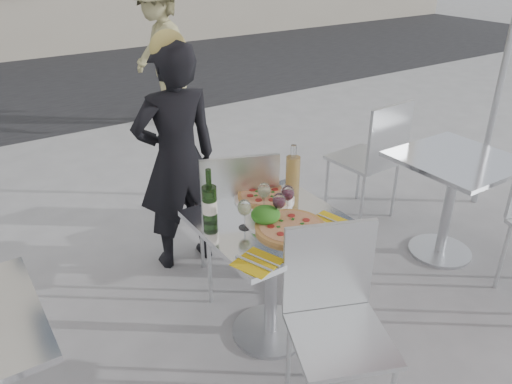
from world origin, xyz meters
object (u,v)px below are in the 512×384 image
sugar_shaker (287,196)px  napkin_right (328,222)px  chair_near (335,309)px  woman_diner (177,160)px  main_table (271,255)px  wineglass_red_a (279,202)px  wineglass_white_a (244,209)px  side_chair_rfar (375,152)px  wineglass_white_b (264,191)px  pizza_near (290,227)px  salad_plate (266,216)px  side_table_right (452,186)px  chair_far (237,211)px  wineglass_red_b (288,194)px  pedestrian_b (161,54)px  napkin_left (257,262)px  pizza_far (264,197)px  carafe (293,174)px  wine_bottle (210,202)px

sugar_shaker → napkin_right: (0.06, -0.27, -0.05)m
chair_near → woman_diner: bearing=114.4°
napkin_right → main_table: bearing=127.8°
wineglass_red_a → woman_diner: bearing=96.6°
woman_diner → wineglass_white_a: (-0.07, -0.93, 0.09)m
sugar_shaker → side_chair_rfar: bearing=23.7°
wineglass_white_b → wineglass_red_a: 0.14m
main_table → pizza_near: 0.25m
chair_near → wineglass_red_a: chair_near is taller
main_table → salad_plate: salad_plate is taller
side_table_right → main_table: bearing=180.0°
chair_far → side_chair_rfar: size_ratio=1.00×
wineglass_red_a → wineglass_red_b: same height
pedestrian_b → salad_plate: pedestrian_b is taller
wineglass_white_a → side_chair_rfar: bearing=21.9°
wineglass_white_b → wineglass_red_a: bearing=-90.6°
side_table_right → napkin_left: 1.80m
pizza_near → pizza_far: 0.34m
sugar_shaker → chair_near: bearing=-106.6°
chair_far → carafe: carafe is taller
side_chair_rfar → wineglass_white_a: 1.71m
wineglass_red_a → napkin_right: 0.27m
wineglass_white_a → chair_near: bearing=-76.3°
chair_near → sugar_shaker: 0.70m
main_table → sugar_shaker: bearing=31.1°
wine_bottle → wineglass_red_a: size_ratio=1.87×
wineglass_red_a → wineglass_white_b: bearing=89.4°
main_table → wineglass_white_b: bearing=76.1°
wine_bottle → wineglass_white_a: (0.12, -0.14, -0.00)m
chair_near → napkin_left: chair_near is taller
side_chair_rfar → salad_plate: 1.60m
salad_plate → wineglass_white_b: wineglass_white_b is taller
pedestrian_b → wineglass_red_a: bearing=-19.8°
chair_far → salad_plate: bearing=98.5°
pedestrian_b → wineglass_white_b: bearing=-20.3°
pedestrian_b → wineglass_red_b: (-0.91, -3.68, 0.02)m
side_table_right → wineglass_red_a: 1.51m
pedestrian_b → wineglass_white_b: pedestrian_b is taller
wineglass_white_b → napkin_right: bearing=-56.7°
main_table → chair_near: bearing=-92.5°
pizza_near → napkin_left: 0.33m
chair_far → sugar_shaker: 0.42m
chair_far → woman_diner: (-0.14, 0.51, 0.18)m
side_table_right → woman_diner: size_ratio=0.49×
wineglass_red_b → pizza_far: bearing=95.3°
carafe → wineglass_white_b: carafe is taller
napkin_left → pizza_far: bearing=32.7°
woman_diner → sugar_shaker: (0.25, -0.85, 0.04)m
woman_diner → pedestrian_b: (1.11, 2.76, 0.08)m
wineglass_red_a → chair_near: bearing=-95.7°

